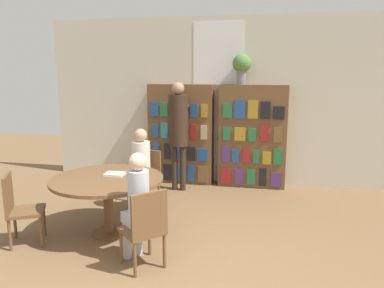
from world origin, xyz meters
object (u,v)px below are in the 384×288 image
Objects in this scene: chair_near_camera at (19,206)px; seated_reader_left at (140,165)px; flower_vase at (242,65)px; bookshelf_left at (181,134)px; reading_table at (107,185)px; bookshelf_right at (252,137)px; seated_reader_right at (137,202)px; chair_far_side at (145,226)px; librarian_standing at (178,124)px; chair_left_side at (146,176)px.

seated_reader_left is (1.05, 1.33, 0.22)m from chair_near_camera.
seated_reader_left is at bearing -129.73° from flower_vase.
bookshelf_left reaches higher than reading_table.
reading_table is (-1.67, -2.44, -0.26)m from bookshelf_right.
bookshelf_right reaches higher than reading_table.
seated_reader_right is at bearing 58.08° from chair_near_camera.
bookshelf_left is 2.09× the size of chair_far_side.
reading_table is 1.05m from chair_near_camera.
bookshelf_left is at bearing 128.65° from chair_near_camera.
seated_reader_left is at bearing -134.22° from bookshelf_right.
bookshelf_right reaches higher than seated_reader_left.
librarian_standing is at bearing 48.27° from seated_reader_right.
bookshelf_right is at bearing 25.27° from seated_reader_right.
chair_left_side is at bearing 60.14° from seated_reader_right.
reading_table is at bearing -98.66° from bookshelf_left.
seated_reader_right is (0.45, -1.63, 0.20)m from chair_left_side.
seated_reader_right is (0.24, -3.03, -0.22)m from bookshelf_left.
chair_far_side is at bearing -102.63° from flower_vase.
seated_reader_left is (-0.24, -1.58, -0.21)m from bookshelf_left.
bookshelf_left is 1.64m from flower_vase.
chair_left_side reaches higher than reading_table.
chair_left_side is (-1.29, -1.41, -1.66)m from flower_vase.
bookshelf_left reaches higher than chair_left_side.
flower_vase is 0.28× the size of librarian_standing.
flower_vase reaches higher than chair_far_side.
reading_table is 1.14× the size of seated_reader_right.
bookshelf_right is (1.30, -0.00, 0.00)m from bookshelf_left.
bookshelf_left is 2.09× the size of chair_near_camera.
flower_vase is at bearing -121.15° from seated_reader_left.
flower_vase is at bearing 29.09° from seated_reader_right.
bookshelf_right is at bearing 55.55° from reading_table.
chair_near_camera is at bearing -119.53° from librarian_standing.
seated_reader_right reaches higher than chair_left_side.
flower_vase reaches higher than bookshelf_left.
seated_reader_right reaches higher than reading_table.
seated_reader_right is (-0.84, -3.04, -1.46)m from flower_vase.
bookshelf_left is at bearing -179.75° from flower_vase.
chair_far_side is at bearing -44.58° from reading_table.
chair_left_side is at bearing -98.72° from bookshelf_left.
bookshelf_left is at bearing 179.99° from bookshelf_right.
seated_reader_right is at bearing -85.54° from bookshelf_left.
bookshelf_right is 3.48× the size of flower_vase.
reading_table is at bearing -124.45° from bookshelf_right.
chair_near_camera is (-2.59, -2.91, -0.43)m from bookshelf_right.
chair_far_side is (-0.71, -3.17, -1.66)m from flower_vase.
flower_vase is 0.42× the size of seated_reader_left.
chair_near_camera is at bearing -129.09° from flower_vase.
bookshelf_left is 2.48m from reading_table.
seated_reader_left reaches higher than chair_far_side.
flower_vase reaches higher than chair_left_side.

